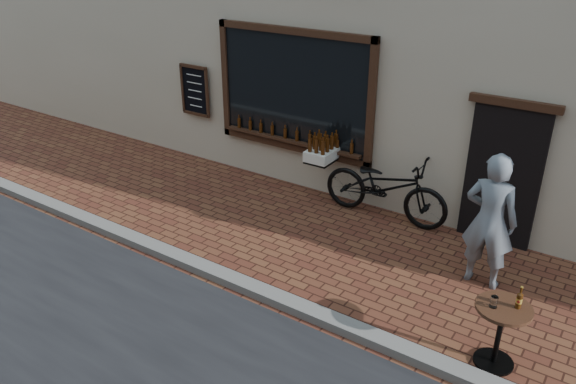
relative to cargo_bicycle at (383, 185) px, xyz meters
The scene contains 5 objects.
ground 3.25m from the cargo_bicycle, 91.47° to the right, with size 90.00×90.00×0.00m, color #54271B.
kerb 3.05m from the cargo_bicycle, 91.57° to the right, with size 90.00×0.25×0.12m, color slate.
cargo_bicycle is the anchor object (origin of this frame).
bistro_table 3.67m from the cargo_bicycle, 43.89° to the right, with size 0.62×0.62×1.06m.
pedestrian 2.28m from the cargo_bicycle, 26.46° to the right, with size 0.71×0.46×1.94m, color slate.
Camera 1 is at (3.56, -4.79, 4.55)m, focal length 35.00 mm.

